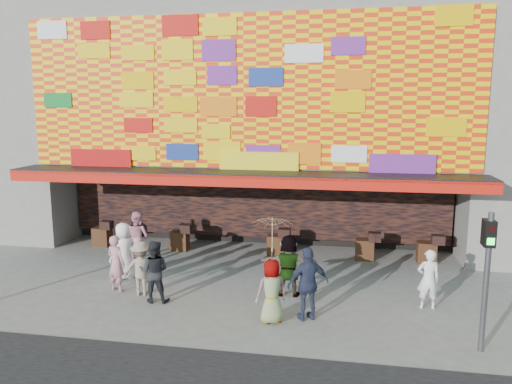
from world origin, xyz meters
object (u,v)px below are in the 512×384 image
Objects in this scene: ped_a at (124,251)px; ped_i at (137,237)px; signal_right at (487,267)px; ped_f at (289,265)px; ped_d at (141,268)px; ped_e at (308,284)px; ped_h at (428,279)px; ped_b at (116,263)px; parasol at (272,235)px; ped_c at (154,271)px; ped_g at (272,291)px.

ped_i is at bearing -124.54° from ped_a.
ped_f is at bearing 150.89° from signal_right.
ped_d is 0.88× the size of ped_f.
ped_h is at bearing 174.84° from ped_e.
ped_b is 2.54m from ped_i.
ped_f is 2.22m from parasol.
signal_right is 1.87× the size of ped_b.
ped_b is 4.93m from parasol.
ped_e reaches higher than ped_c.
ped_h is (3.80, 1.54, -0.00)m from ped_g.
signal_right is at bearing 138.02° from ped_e.
ped_d is (1.00, -1.09, -0.11)m from ped_a.
ped_e is at bearing 17.27° from ped_h.
ped_g is 0.90× the size of ped_i.
ped_a is at bearing 154.90° from parasol.
ped_a is 1.58m from ped_i.
ped_f is (-4.37, 2.43, -1.01)m from signal_right.
ped_a is 1.11× the size of ped_h.
parasol reaches higher than ped_i.
ped_a reaches higher than ped_g.
ped_c is at bearing 166.98° from parasol.
ped_g is (-0.20, -1.79, -0.07)m from ped_f.
ped_g is at bearing 0.00° from parasol.
signal_right is 1.66× the size of ped_e.
ped_e is at bearing 169.32° from ped_c.
signal_right is 4.74m from ped_g.
ped_i reaches higher than ped_b.
ped_e is 1.04× the size of ped_i.
parasol is (-3.80, -1.54, 1.37)m from ped_h.
ped_e is 1.60m from ped_f.
ped_f is 5.58m from ped_i.
parasol reaches higher than ped_c.
signal_right is 4.62m from parasol.
ped_h is (8.57, -0.69, -0.08)m from ped_a.
ped_d is 7.58m from ped_h.
ped_i is at bearing 155.18° from signal_right.
ped_h is at bearing 22.06° from parasol.
ped_c is 0.67m from ped_d.
ped_g is 6.28m from ped_i.
ped_f is (3.97, 0.65, 0.10)m from ped_d.
ped_h is (7.03, 0.79, -0.05)m from ped_c.
parasol reaches higher than ped_b.
parasol is (-0.20, -1.79, 1.29)m from ped_f.
ped_f is (4.76, 0.51, 0.05)m from ped_b.
ped_c is 0.90× the size of parasol.
ped_c is 1.06× the size of ped_h.
ped_a is 2.14m from ped_c.
ped_c is at bearing 92.57° from ped_a.
ped_b is 5.49m from ped_e.
ped_a is 1.48m from ped_d.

